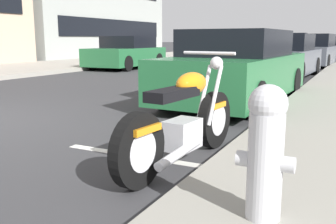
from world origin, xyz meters
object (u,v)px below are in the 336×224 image
object	(u,v)px
fire_hydrant	(266,149)
parked_car_mid_block	(237,69)
parked_motorcycle	(184,122)
parked_car_across_street	(312,51)
parked_car_behind_motorcycle	(282,57)
car_opposite_curb	(127,53)
parked_car_far_down_curb	(324,49)
crossing_truck	(286,42)

from	to	relation	value
fire_hydrant	parked_car_mid_block	bearing A→B (deg)	18.37
parked_motorcycle	fire_hydrant	xyz separation A→B (m)	(-1.13, -1.07, 0.16)
parked_car_across_street	fire_hydrant	world-z (taller)	parked_car_across_street
parked_car_behind_motorcycle	car_opposite_curb	world-z (taller)	parked_car_behind_motorcycle
parked_car_mid_block	parked_car_across_street	xyz separation A→B (m)	(11.64, -0.15, 0.03)
parked_motorcycle	fire_hydrant	distance (m)	1.56
parked_motorcycle	car_opposite_curb	bearing A→B (deg)	41.13
parked_car_mid_block	parked_car_far_down_curb	world-z (taller)	parked_car_mid_block
parked_motorcycle	parked_car_far_down_curb	bearing A→B (deg)	7.20
fire_hydrant	parked_car_across_street	bearing A→B (deg)	5.31
parked_car_mid_block	car_opposite_curb	world-z (taller)	parked_car_mid_block
parked_motorcycle	parked_car_mid_block	distance (m)	4.09
parked_car_mid_block	car_opposite_curb	distance (m)	9.55
parked_car_across_street	crossing_truck	bearing A→B (deg)	15.74
car_opposite_curb	parked_car_far_down_curb	bearing A→B (deg)	145.11
crossing_truck	car_opposite_curb	bearing A→B (deg)	82.73
parked_car_mid_block	parked_car_across_street	size ratio (longest dim) A/B	0.95
parked_motorcycle	parked_car_across_street	distance (m)	15.68
parked_car_mid_block	parked_car_behind_motorcycle	xyz separation A→B (m)	(5.57, 0.12, -0.02)
parked_car_mid_block	parked_car_behind_motorcycle	distance (m)	5.57
parked_car_behind_motorcycle	parked_car_mid_block	bearing A→B (deg)	-175.99
parked_car_across_street	fire_hydrant	size ratio (longest dim) A/B	5.52
parked_car_across_street	crossing_truck	distance (m)	21.12
fire_hydrant	parked_motorcycle	bearing A→B (deg)	43.31
parked_car_mid_block	crossing_truck	world-z (taller)	crossing_truck
parked_car_far_down_curb	fire_hydrant	bearing A→B (deg)	-172.76
crossing_truck	fire_hydrant	size ratio (longest dim) A/B	6.23
parked_car_mid_block	fire_hydrant	world-z (taller)	parked_car_mid_block
parked_car_behind_motorcycle	crossing_truck	size ratio (longest dim) A/B	0.83
parked_motorcycle	car_opposite_curb	world-z (taller)	car_opposite_curb
parked_car_mid_block	fire_hydrant	xyz separation A→B (m)	(-5.16, -1.71, -0.08)
parked_car_mid_block	parked_car_behind_motorcycle	bearing A→B (deg)	3.79
parked_car_far_down_curb	fire_hydrant	size ratio (longest dim) A/B	4.91
parked_car_far_down_curb	fire_hydrant	xyz separation A→B (m)	(-22.42, -1.52, -0.07)
parked_car_far_down_curb	car_opposite_curb	xyz separation A→B (m)	(-10.62, 7.06, -0.01)
car_opposite_curb	fire_hydrant	xyz separation A→B (m)	(-11.80, -8.58, -0.05)
parked_car_far_down_curb	car_opposite_curb	size ratio (longest dim) A/B	1.03
parked_car_across_street	car_opposite_curb	distance (m)	8.61
parked_car_behind_motorcycle	parked_car_across_street	xyz separation A→B (m)	(6.07, -0.27, 0.05)
parked_car_mid_block	parked_car_across_street	distance (m)	11.64
parked_car_behind_motorcycle	crossing_truck	xyz separation A→B (m)	(26.66, 4.39, 0.30)
fire_hydrant	parked_car_far_down_curb	bearing A→B (deg)	3.88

